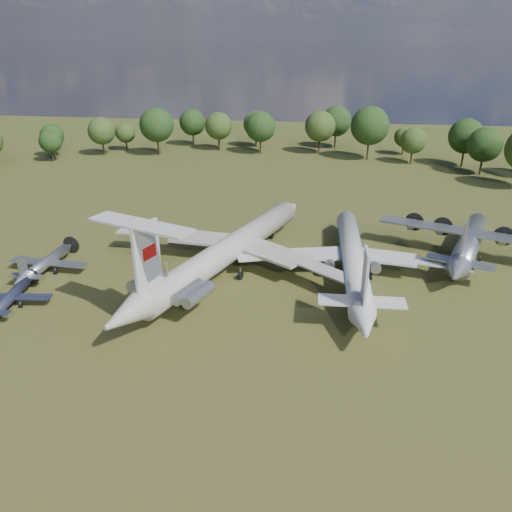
% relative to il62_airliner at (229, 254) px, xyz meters
% --- Properties ---
extents(ground, '(300.00, 300.00, 0.00)m').
position_rel_il62_airliner_xyz_m(ground, '(-5.11, -3.95, -2.69)').
color(ground, '#284416').
rests_on(ground, ground).
extents(il62_airliner, '(58.82, 66.27, 5.39)m').
position_rel_il62_airliner_xyz_m(il62_airliner, '(0.00, 0.00, 0.00)').
color(il62_airliner, silver).
rests_on(il62_airliner, ground).
extents(tu104_jet, '(35.90, 47.09, 4.61)m').
position_rel_il62_airliner_xyz_m(tu104_jet, '(18.63, 0.42, -0.39)').
color(tu104_jet, silver).
rests_on(tu104_jet, ground).
extents(an12_transport, '(38.84, 40.83, 4.29)m').
position_rel_il62_airliner_xyz_m(an12_transport, '(37.48, 9.58, -0.55)').
color(an12_transport, '#989AA0').
rests_on(an12_transport, ground).
extents(small_prop_west, '(11.93, 15.27, 2.08)m').
position_rel_il62_airliner_xyz_m(small_prop_west, '(-26.79, -15.27, -1.65)').
color(small_prop_west, black).
rests_on(small_prop_west, ground).
extents(small_prop_northwest, '(13.02, 17.23, 2.44)m').
position_rel_il62_airliner_xyz_m(small_prop_northwest, '(-27.47, -4.76, -1.47)').
color(small_prop_northwest, '#989A9F').
rests_on(small_prop_northwest, ground).
extents(person_on_il62, '(0.81, 0.81, 1.89)m').
position_rel_il62_airliner_xyz_m(person_on_il62, '(-5.28, -14.14, 3.64)').
color(person_on_il62, '#91684A').
rests_on(person_on_il62, il62_airliner).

